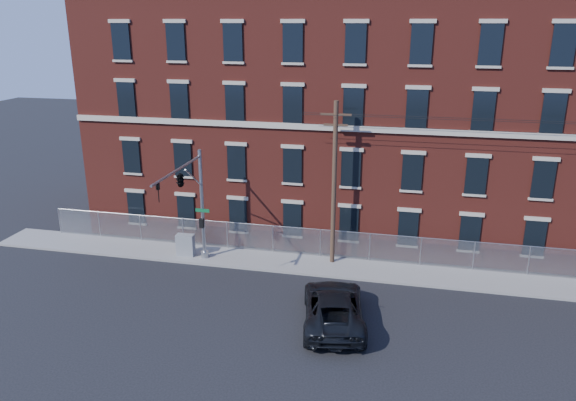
# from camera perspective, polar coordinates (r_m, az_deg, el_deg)

# --- Properties ---
(ground) EXTENTS (140.00, 140.00, 0.00)m
(ground) POSITION_cam_1_polar(r_m,az_deg,el_deg) (30.13, -0.81, -10.50)
(ground) COLOR black
(ground) RESTS_ON ground
(sidewalk) EXTENTS (65.00, 3.00, 0.12)m
(sidewalk) POSITION_cam_1_polar(r_m,az_deg,el_deg) (34.41, 21.30, -7.90)
(sidewalk) COLOR gray
(sidewalk) RESTS_ON ground
(mill_building) EXTENTS (55.30, 14.32, 16.30)m
(mill_building) POSITION_cam_1_polar(r_m,az_deg,el_deg) (40.56, 20.90, 8.03)
(mill_building) COLOR maroon
(mill_building) RESTS_ON ground
(chain_link_fence) EXTENTS (59.06, 0.06, 1.85)m
(chain_link_fence) POSITION_cam_1_polar(r_m,az_deg,el_deg) (35.18, 21.20, -5.53)
(chain_link_fence) COLOR #A5A8AD
(chain_link_fence) RESTS_ON ground
(traffic_signal_mast) EXTENTS (0.90, 6.75, 7.00)m
(traffic_signal_mast) POSITION_cam_1_polar(r_m,az_deg,el_deg) (31.75, -10.53, 1.26)
(traffic_signal_mast) COLOR #9EA0A5
(traffic_signal_mast) RESTS_ON ground
(utility_pole_near) EXTENTS (1.80, 0.28, 10.00)m
(utility_pole_near) POSITION_cam_1_polar(r_m,az_deg,el_deg) (32.88, 4.80, 2.00)
(utility_pole_near) COLOR #483224
(utility_pole_near) RESTS_ON ground
(pickup_truck) EXTENTS (3.98, 6.75, 1.76)m
(pickup_truck) POSITION_cam_1_polar(r_m,az_deg,el_deg) (27.96, 4.74, -10.94)
(pickup_truck) COLOR black
(pickup_truck) RESTS_ON ground
(utility_cabinet) EXTENTS (1.15, 0.62, 1.40)m
(utility_cabinet) POSITION_cam_1_polar(r_m,az_deg,el_deg) (35.80, -10.58, -4.55)
(utility_cabinet) COLOR gray
(utility_cabinet) RESTS_ON sidewalk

